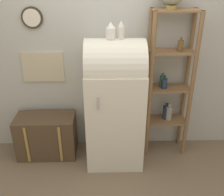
{
  "coord_description": "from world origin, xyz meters",
  "views": [
    {
      "loc": [
        -0.11,
        -2.6,
        2.28
      ],
      "look_at": [
        -0.03,
        0.23,
        0.88
      ],
      "focal_mm": 42.0,
      "sensor_mm": 36.0,
      "label": 1
    }
  ],
  "objects_px": {
    "vase_left": "(111,31)",
    "vase_center": "(121,30)",
    "suitcase_trunk": "(47,136)",
    "refrigerator": "(115,101)"
  },
  "relations": [
    {
      "from": "vase_center",
      "to": "suitcase_trunk",
      "type": "bearing_deg",
      "value": 175.85
    },
    {
      "from": "vase_left",
      "to": "vase_center",
      "type": "relative_size",
      "value": 0.92
    },
    {
      "from": "refrigerator",
      "to": "vase_left",
      "type": "relative_size",
      "value": 8.8
    },
    {
      "from": "vase_left",
      "to": "suitcase_trunk",
      "type": "bearing_deg",
      "value": 174.63
    },
    {
      "from": "vase_left",
      "to": "vase_center",
      "type": "bearing_deg",
      "value": 5.2
    },
    {
      "from": "refrigerator",
      "to": "vase_center",
      "type": "relative_size",
      "value": 8.12
    },
    {
      "from": "suitcase_trunk",
      "to": "vase_center",
      "type": "relative_size",
      "value": 3.87
    },
    {
      "from": "refrigerator",
      "to": "suitcase_trunk",
      "type": "bearing_deg",
      "value": 174.53
    },
    {
      "from": "suitcase_trunk",
      "to": "vase_left",
      "type": "distance_m",
      "value": 1.63
    },
    {
      "from": "refrigerator",
      "to": "suitcase_trunk",
      "type": "relative_size",
      "value": 2.1
    }
  ]
}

